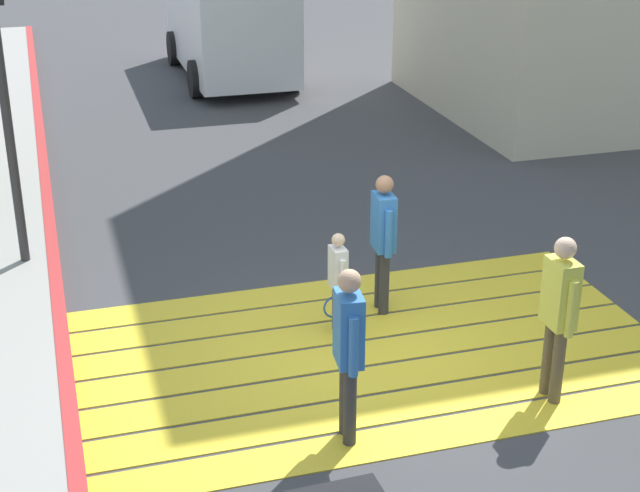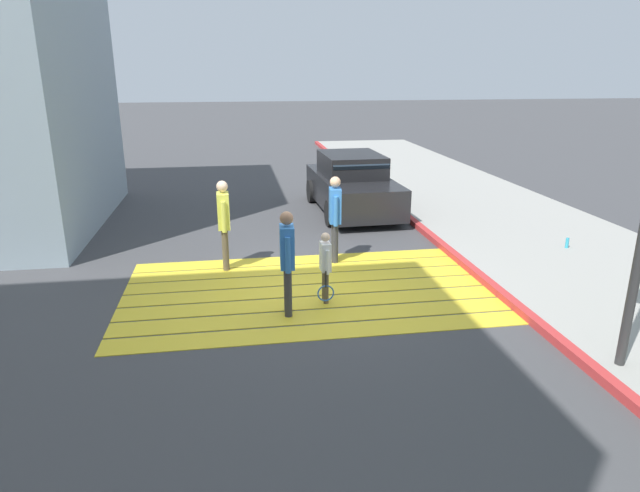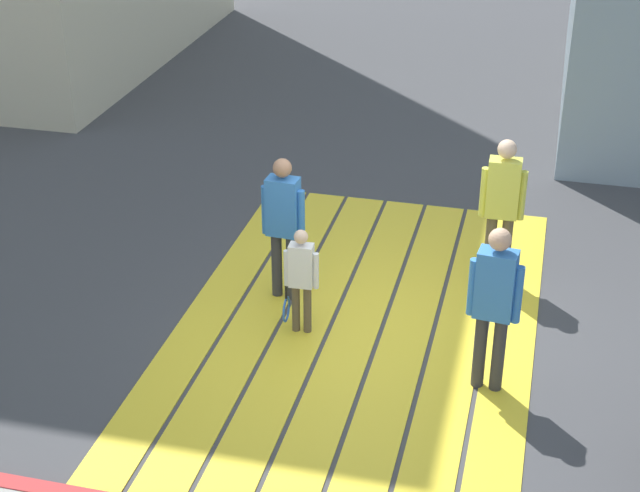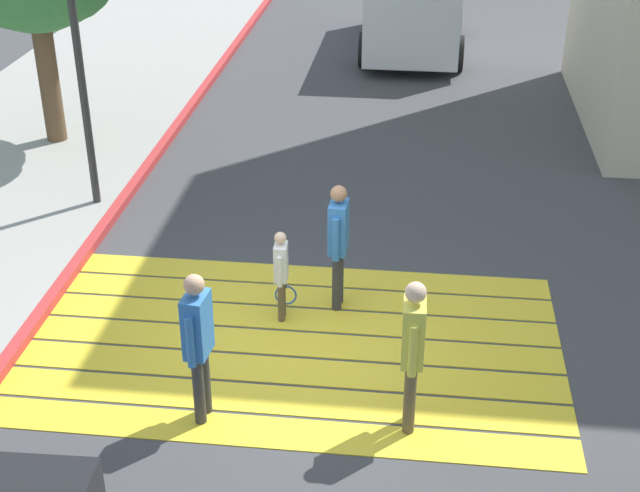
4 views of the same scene
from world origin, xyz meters
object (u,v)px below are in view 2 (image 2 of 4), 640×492
pedestrian_adult_lead (224,219)px  pedestrian_adult_side (287,256)px  car_parked_near_curb (352,185)px  water_bottle (567,243)px  pedestrian_child_with_racket (325,264)px  pedestrian_adult_trailing (335,213)px

pedestrian_adult_lead → pedestrian_adult_side: size_ratio=1.03×
car_parked_near_curb → water_bottle: size_ratio=19.80×
water_bottle → pedestrian_child_with_racket: 5.80m
pedestrian_adult_lead → pedestrian_adult_side: (-0.98, 2.30, -0.03)m
pedestrian_adult_lead → pedestrian_adult_trailing: (-2.18, -0.10, -0.00)m
pedestrian_adult_trailing → water_bottle: bearing=177.0°
car_parked_near_curb → pedestrian_child_with_racket: size_ratio=3.57×
car_parked_near_curb → pedestrian_child_with_racket: (1.77, 6.06, -0.05)m
water_bottle → pedestrian_adult_lead: bearing=-1.3°
pedestrian_adult_lead → pedestrian_adult_trailing: size_ratio=1.00×
pedestrian_adult_trailing → pedestrian_adult_side: (1.20, 2.40, -0.03)m
water_bottle → pedestrian_adult_side: pedestrian_adult_side is taller
car_parked_near_curb → pedestrian_adult_trailing: size_ratio=2.49×
pedestrian_child_with_racket → car_parked_near_curb: bearing=-106.3°
pedestrian_adult_lead → car_parked_near_curb: bearing=-129.6°
pedestrian_adult_trailing → pedestrian_adult_side: size_ratio=1.03×
pedestrian_adult_lead → pedestrian_adult_trailing: pedestrian_adult_lead is taller
car_parked_near_curb → pedestrian_adult_side: (2.44, 6.43, 0.25)m
water_bottle → pedestrian_adult_trailing: bearing=-3.0°
car_parked_near_curb → pedestrian_child_with_racket: car_parked_near_curb is taller
car_parked_near_curb → pedestrian_adult_lead: size_ratio=2.48×
pedestrian_adult_lead → pedestrian_child_with_racket: (-1.64, 1.93, -0.34)m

